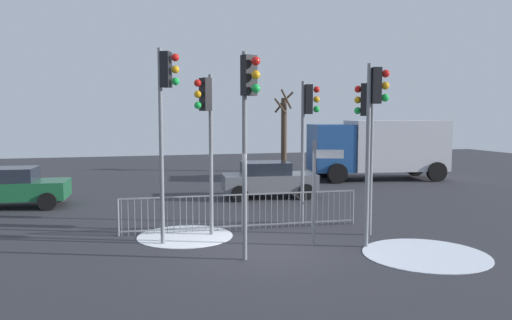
% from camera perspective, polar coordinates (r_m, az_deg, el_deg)
% --- Properties ---
extents(ground_plane, '(60.00, 60.00, 0.00)m').
position_cam_1_polar(ground_plane, '(12.59, 0.69, -10.33)').
color(ground_plane, '#2D2D33').
extents(traffic_light_mid_left, '(0.46, 0.47, 4.36)m').
position_cam_1_polar(traffic_light_mid_left, '(14.02, 12.77, 4.36)').
color(traffic_light_mid_left, slate).
rests_on(traffic_light_mid_left, ground).
extents(traffic_light_rear_left, '(0.56, 0.36, 4.41)m').
position_cam_1_polar(traffic_light_rear_left, '(15.13, 6.03, 4.67)').
color(traffic_light_rear_left, slate).
rests_on(traffic_light_rear_left, ground).
extents(traffic_light_mid_right, '(0.56, 0.35, 4.67)m').
position_cam_1_polar(traffic_light_mid_right, '(12.70, 13.60, 5.27)').
color(traffic_light_mid_right, slate).
rests_on(traffic_light_mid_right, ground).
extents(traffic_light_foreground_right, '(0.53, 0.39, 4.50)m').
position_cam_1_polar(traffic_light_foreground_right, '(13.59, -5.81, 4.86)').
color(traffic_light_foreground_right, slate).
rests_on(traffic_light_foreground_right, ground).
extents(traffic_light_rear_right, '(0.39, 0.54, 4.82)m').
position_cam_1_polar(traffic_light_rear_right, '(11.11, -0.92, 5.98)').
color(traffic_light_rear_right, slate).
rests_on(traffic_light_rear_right, ground).
extents(traffic_light_foreground_left, '(0.53, 0.40, 5.09)m').
position_cam_1_polar(traffic_light_foreground_left, '(12.82, -10.50, 6.65)').
color(traffic_light_foreground_left, slate).
rests_on(traffic_light_foreground_left, ground).
extents(direction_sign_post, '(0.75, 0.31, 2.74)m').
position_cam_1_polar(direction_sign_post, '(12.70, 7.08, -3.10)').
color(direction_sign_post, slate).
rests_on(direction_sign_post, ground).
extents(pedestrian_guard_railing, '(7.11, 0.34, 1.07)m').
position_cam_1_polar(pedestrian_guard_railing, '(14.51, -1.66, -5.99)').
color(pedestrian_guard_railing, slate).
rests_on(pedestrian_guard_railing, ground).
extents(car_grey_mid, '(3.93, 2.20, 1.47)m').
position_cam_1_polar(car_grey_mid, '(20.14, 1.41, -2.21)').
color(car_grey_mid, slate).
rests_on(car_grey_mid, ground).
extents(car_green_trailing, '(3.91, 2.14, 1.47)m').
position_cam_1_polar(car_green_trailing, '(20.03, -26.57, -2.81)').
color(car_green_trailing, '#195933').
rests_on(car_green_trailing, ground).
extents(delivery_truck, '(7.29, 3.45, 3.10)m').
position_cam_1_polar(delivery_truck, '(26.47, 14.14, 1.54)').
color(delivery_truck, silver).
rests_on(delivery_truck, ground).
extents(bare_tree_left, '(1.28, 1.28, 4.90)m').
position_cam_1_polar(bare_tree_left, '(29.22, 3.27, 3.35)').
color(bare_tree_left, '#473828').
rests_on(bare_tree_left, ground).
extents(snow_patch_kerb, '(3.02, 3.02, 0.01)m').
position_cam_1_polar(snow_patch_kerb, '(12.78, 19.16, -10.36)').
color(snow_patch_kerb, silver).
rests_on(snow_patch_kerb, ground).
extents(snow_patch_island, '(2.66, 2.66, 0.01)m').
position_cam_1_polar(snow_patch_island, '(13.99, -8.25, -8.75)').
color(snow_patch_island, white).
rests_on(snow_patch_island, ground).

